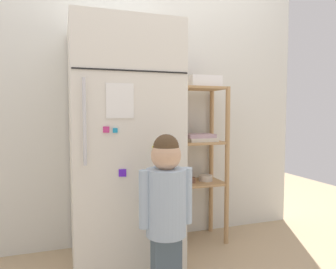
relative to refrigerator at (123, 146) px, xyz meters
The scene contains 6 objects.
ground_plane 0.85m from the refrigerator, ahead, with size 6.00×6.00×0.00m, color tan.
kitchen_wall_back 0.50m from the refrigerator, 52.51° to the left, with size 2.72×0.03×2.12m, color silver.
refrigerator is the anchor object (origin of this frame).
child_standing 0.62m from the refrigerator, 77.24° to the right, with size 0.30×0.22×0.93m.
pantry_shelf_unit 0.66m from the refrigerator, 14.07° to the left, with size 0.42×0.31×1.24m.
fruit_bin 0.82m from the refrigerator, 11.98° to the left, with size 0.25×0.18×0.09m.
Camera 1 is at (-0.66, -2.09, 1.04)m, focal length 33.13 mm.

